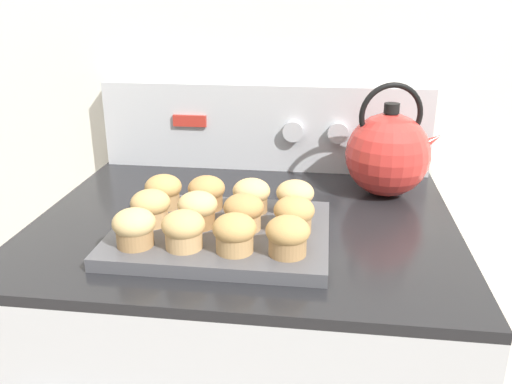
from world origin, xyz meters
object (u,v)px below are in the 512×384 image
object	(u,v)px
muffin_r1_c0	(151,207)
tea_kettle	(388,153)
muffin_r2_c1	(207,192)
muffin_r0_c0	(134,227)
muffin_r0_c3	(288,236)
muffin_r2_c3	(295,197)
muffin_r2_c2	(251,195)
muffin_r1_c3	(294,215)
muffin_pan	(221,233)
muffin_r2_c0	(163,191)
muffin_r1_c2	(244,212)
muffin_r0_c1	(183,229)
muffin_r1_c1	(198,209)
muffin_r0_c2	(235,233)

from	to	relation	value
muffin_r1_c0	tea_kettle	size ratio (longest dim) A/B	0.29
muffin_r2_c1	muffin_r0_c0	bearing A→B (deg)	-115.32
muffin_r0_c3	muffin_r2_c3	xyz separation A→B (m)	(0.00, 0.17, 0.00)
muffin_r0_c3	muffin_r2_c3	world-z (taller)	same
muffin_r0_c0	muffin_r2_c2	size ratio (longest dim) A/B	1.00
muffin_r1_c0	muffin_r1_c3	world-z (taller)	same
muffin_pan	tea_kettle	distance (m)	0.41
muffin_r2_c0	muffin_r0_c0	bearing A→B (deg)	-89.44
muffin_pan	muffin_r2_c2	world-z (taller)	muffin_r2_c2
muffin_r1_c2	muffin_r1_c0	bearing A→B (deg)	-179.66
muffin_r0_c3	muffin_r2_c1	bearing A→B (deg)	134.35
muffin_pan	muffin_r1_c3	distance (m)	0.13
muffin_r0_c0	muffin_r1_c0	xyz separation A→B (m)	(-0.00, 0.09, 0.00)
muffin_r0_c0	muffin_r1_c3	distance (m)	0.26
muffin_r0_c1	muffin_r1_c1	size ratio (longest dim) A/B	1.00
muffin_pan	tea_kettle	xyz separation A→B (m)	(0.30, 0.26, 0.08)
muffin_r0_c1	muffin_r2_c3	distance (m)	0.23
muffin_r1_c1	muffin_r2_c2	size ratio (longest dim) A/B	1.00
muffin_r0_c2	muffin_r1_c2	xyz separation A→B (m)	(0.00, 0.09, 0.00)
muffin_r2_c0	muffin_r2_c3	size ratio (longest dim) A/B	1.00
muffin_r0_c2	muffin_r1_c1	size ratio (longest dim) A/B	1.00
muffin_r1_c3	tea_kettle	bearing A→B (deg)	55.95
muffin_r1_c0	muffin_r1_c1	world-z (taller)	same
muffin_pan	muffin_r2_c3	bearing A→B (deg)	34.03
muffin_r2_c1	muffin_r2_c3	xyz separation A→B (m)	(0.16, -0.00, 0.00)
muffin_r1_c1	muffin_r1_c3	size ratio (longest dim) A/B	1.00
muffin_r1_c0	tea_kettle	distance (m)	0.50
muffin_r1_c3	muffin_r1_c0	bearing A→B (deg)	179.87
muffin_r1_c1	muffin_r2_c1	world-z (taller)	same
muffin_r1_c2	muffin_r2_c0	distance (m)	0.18
muffin_r0_c3	muffin_r2_c3	distance (m)	0.17
muffin_pan	muffin_r1_c0	bearing A→B (deg)	179.74
muffin_r1_c3	muffin_r2_c3	size ratio (longest dim) A/B	1.00
tea_kettle	muffin_r2_c2	bearing A→B (deg)	-145.20
muffin_r0_c0	muffin_r1_c3	size ratio (longest dim) A/B	1.00
muffin_r0_c1	muffin_r2_c1	size ratio (longest dim) A/B	1.00
muffin_r0_c0	muffin_r0_c1	xyz separation A→B (m)	(0.08, 0.00, 0.00)
muffin_r0_c3	muffin_r2_c1	world-z (taller)	same
muffin_pan	muffin_r2_c1	xyz separation A→B (m)	(-0.04, 0.08, 0.04)
muffin_pan	muffin_r1_c2	bearing A→B (deg)	2.21
muffin_r0_c0	tea_kettle	size ratio (longest dim) A/B	0.29
muffin_r0_c2	muffin_r1_c1	distance (m)	0.12
muffin_r1_c3	muffin_r2_c0	world-z (taller)	same
muffin_r2_c0	muffin_r0_c1	bearing A→B (deg)	-63.58
muffin_r2_c0	muffin_r2_c3	world-z (taller)	same
muffin_r0_c1	muffin_r1_c0	bearing A→B (deg)	133.94
muffin_r0_c2	muffin_r2_c2	world-z (taller)	same
muffin_r2_c0	muffin_r2_c1	distance (m)	0.08
muffin_r1_c3	tea_kettle	world-z (taller)	tea_kettle
muffin_r1_c0	muffin_pan	bearing A→B (deg)	-0.26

